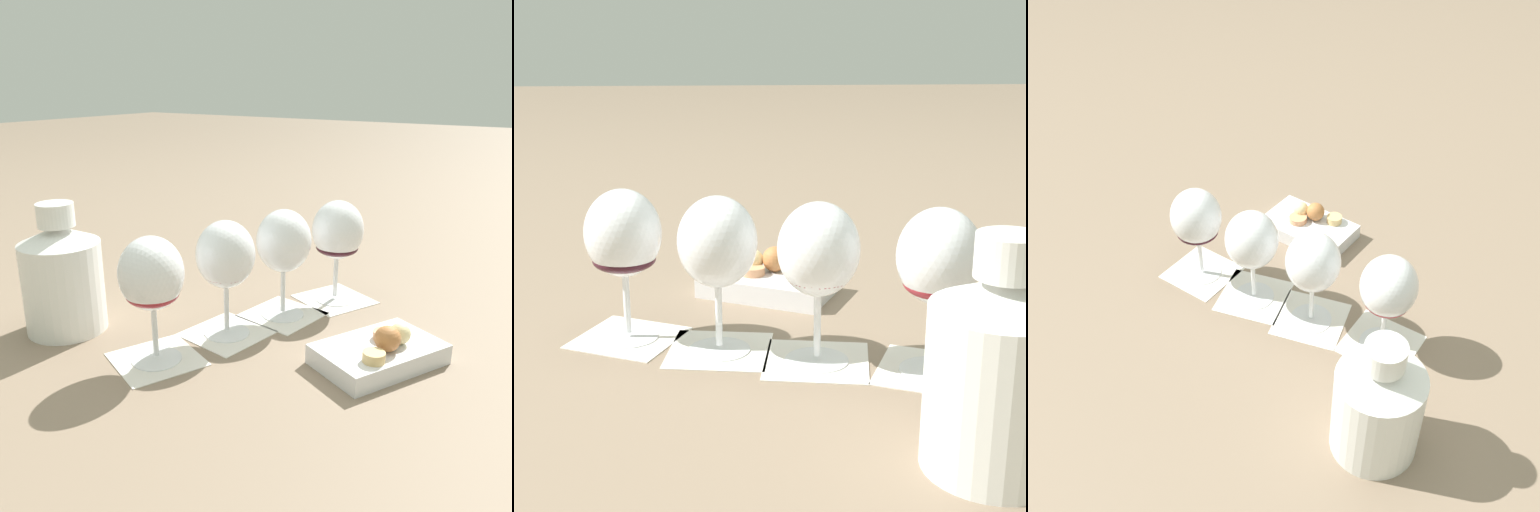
{
  "view_description": "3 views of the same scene",
  "coord_description": "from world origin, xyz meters",
  "views": [
    {
      "loc": [
        -0.64,
        -0.41,
        0.36
      ],
      "look_at": [
        -0.0,
        0.0,
        0.11
      ],
      "focal_mm": 38.0,
      "sensor_mm": 36.0,
      "label": 1
    },
    {
      "loc": [
        0.05,
        0.78,
        0.34
      ],
      "look_at": [
        -0.0,
        0.0,
        0.11
      ],
      "focal_mm": 55.0,
      "sensor_mm": 36.0,
      "label": 2
    },
    {
      "loc": [
        -0.14,
        0.75,
        0.76
      ],
      "look_at": [
        -0.0,
        0.0,
        0.11
      ],
      "focal_mm": 45.0,
      "sensor_mm": 36.0,
      "label": 3
    }
  ],
  "objects": [
    {
      "name": "wine_glass_1",
      "position": [
        -0.05,
        0.02,
        0.12
      ],
      "size": [
        0.09,
        0.09,
        0.17
      ],
      "color": "white",
      "rests_on": "tasting_card_1"
    },
    {
      "name": "wine_glass_0",
      "position": [
        -0.17,
        0.05,
        0.12
      ],
      "size": [
        0.09,
        0.09,
        0.17
      ],
      "color": "white",
      "rests_on": "tasting_card_0"
    },
    {
      "name": "ceramic_vase",
      "position": [
        -0.17,
        0.23,
        0.08
      ],
      "size": [
        0.12,
        0.12,
        0.19
      ],
      "color": "white",
      "rests_on": "ground_plane"
    },
    {
      "name": "wine_glass_3",
      "position": [
        0.16,
        -0.06,
        0.12
      ],
      "size": [
        0.09,
        0.09,
        0.17
      ],
      "color": "white",
      "rests_on": "tasting_card_3"
    },
    {
      "name": "snack_dish",
      "position": [
        -0.01,
        -0.2,
        0.02
      ],
      "size": [
        0.19,
        0.16,
        0.06
      ],
      "color": "silver",
      "rests_on": "ground_plane"
    },
    {
      "name": "tasting_card_1",
      "position": [
        -0.05,
        0.02,
        0.0
      ],
      "size": [
        0.13,
        0.12,
        0.0
      ],
      "color": "silver",
      "rests_on": "ground_plane"
    },
    {
      "name": "tasting_card_2",
      "position": [
        0.05,
        -0.01,
        0.0
      ],
      "size": [
        0.12,
        0.12,
        0.0
      ],
      "color": "silver",
      "rests_on": "ground_plane"
    },
    {
      "name": "wine_glass_2",
      "position": [
        0.05,
        -0.01,
        0.12
      ],
      "size": [
        0.09,
        0.09,
        0.17
      ],
      "color": "white",
      "rests_on": "tasting_card_2"
    },
    {
      "name": "tasting_card_3",
      "position": [
        0.16,
        -0.06,
        0.0
      ],
      "size": [
        0.14,
        0.14,
        0.0
      ],
      "color": "silver",
      "rests_on": "ground_plane"
    },
    {
      "name": "tasting_card_0",
      "position": [
        -0.17,
        0.05,
        0.0
      ],
      "size": [
        0.14,
        0.14,
        0.0
      ],
      "color": "silver",
      "rests_on": "ground_plane"
    },
    {
      "name": "ground_plane",
      "position": [
        0.0,
        0.0,
        0.0
      ],
      "size": [
        8.0,
        8.0,
        0.0
      ],
      "primitive_type": "plane",
      "color": "#7F6B56"
    }
  ]
}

